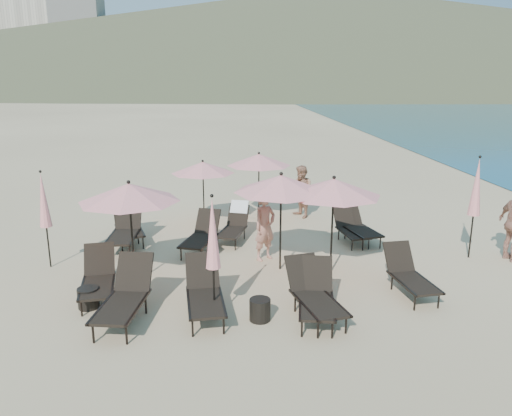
{
  "coord_description": "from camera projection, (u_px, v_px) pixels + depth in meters",
  "views": [
    {
      "loc": [
        -1.25,
        -9.0,
        4.41
      ],
      "look_at": [
        -0.5,
        3.5,
        1.1
      ],
      "focal_mm": 35.0,
      "sensor_mm": 36.0,
      "label": 1
    }
  ],
  "objects": [
    {
      "name": "ground",
      "position": [
        292.0,
        306.0,
        9.88
      ],
      "size": [
        800.0,
        800.0,
        0.0
      ],
      "primitive_type": "plane",
      "color": "#D6BA8C",
      "rests_on": "ground"
    },
    {
      "name": "volcanic_headland",
      "position": [
        345.0,
        38.0,
        299.29
      ],
      "size": [
        690.0,
        690.0,
        55.0
      ],
      "color": "brown",
      "rests_on": "ground"
    },
    {
      "name": "hotel_skyline",
      "position": [
        47.0,
        37.0,
        259.98
      ],
      "size": [
        109.0,
        82.0,
        55.0
      ],
      "color": "beige",
      "rests_on": "ground"
    },
    {
      "name": "lounger_0",
      "position": [
        98.0,
        277.0,
        10.14
      ],
      "size": [
        0.89,
        1.75,
        0.96
      ],
      "rotation": [
        0.0,
        0.0,
        0.16
      ],
      "color": "black",
      "rests_on": "ground"
    },
    {
      "name": "lounger_1",
      "position": [
        125.0,
        295.0,
        9.21
      ],
      "size": [
        0.94,
        1.92,
        1.06
      ],
      "rotation": [
        0.0,
        0.0,
        -0.13
      ],
      "color": "black",
      "rests_on": "ground"
    },
    {
      "name": "lounger_2",
      "position": [
        205.0,
        292.0,
        9.43
      ],
      "size": [
        0.85,
        1.8,
        1.0
      ],
      "rotation": [
        0.0,
        0.0,
        0.11
      ],
      "color": "black",
      "rests_on": "ground"
    },
    {
      "name": "lounger_3",
      "position": [
        316.0,
        295.0,
        9.34
      ],
      "size": [
        0.89,
        1.76,
        0.97
      ],
      "rotation": [
        0.0,
        0.0,
        -0.15
      ],
      "color": "black",
      "rests_on": "ground"
    },
    {
      "name": "lounger_4",
      "position": [
        314.0,
        293.0,
        9.38
      ],
      "size": [
        1.05,
        1.82,
        0.99
      ],
      "rotation": [
        0.0,
        0.0,
        0.24
      ],
      "color": "black",
      "rests_on": "ground"
    },
    {
      "name": "lounger_5",
      "position": [
        409.0,
        274.0,
        10.36
      ],
      "size": [
        0.81,
        1.68,
        0.93
      ],
      "rotation": [
        0.0,
        0.0,
        0.13
      ],
      "color": "black",
      "rests_on": "ground"
    },
    {
      "name": "lounger_6",
      "position": [
        125.0,
        230.0,
        13.15
      ],
      "size": [
        0.73,
        1.83,
        1.05
      ],
      "rotation": [
        0.0,
        0.0,
        -0.02
      ],
      "color": "black",
      "rests_on": "ground"
    },
    {
      "name": "lounger_7",
      "position": [
        128.0,
        225.0,
        13.69
      ],
      "size": [
        1.13,
        1.83,
        0.99
      ],
      "rotation": [
        0.0,
        0.0,
        0.3
      ],
      "color": "black",
      "rests_on": "ground"
    },
    {
      "name": "lounger_8",
      "position": [
        201.0,
        234.0,
        12.91
      ],
      "size": [
        1.09,
        1.78,
        0.96
      ],
      "rotation": [
        0.0,
        0.0,
        -0.3
      ],
      "color": "black",
      "rests_on": "ground"
    },
    {
      "name": "lounger_9",
      "position": [
        235.0,
        224.0,
        13.76
      ],
      "size": [
        1.0,
        1.68,
        0.99
      ],
      "rotation": [
        0.0,
        0.0,
        -0.29
      ],
      "color": "black",
      "rests_on": "ground"
    },
    {
      "name": "lounger_10",
      "position": [
        358.0,
        225.0,
        13.72
      ],
      "size": [
        0.99,
        1.74,
        0.94
      ],
      "rotation": [
        0.0,
        0.0,
        0.24
      ],
      "color": "black",
      "rests_on": "ground"
    },
    {
      "name": "lounger_11",
      "position": [
        350.0,
        228.0,
        13.64
      ],
      "size": [
        0.8,
        1.57,
        0.86
      ],
      "rotation": [
        0.0,
        0.0,
        0.16
      ],
      "color": "black",
      "rests_on": "ground"
    },
    {
      "name": "umbrella_open_0",
      "position": [
        129.0,
        193.0,
        10.48
      ],
      "size": [
        2.15,
        2.15,
        2.31
      ],
      "color": "black",
      "rests_on": "ground"
    },
    {
      "name": "umbrella_open_1",
      "position": [
        281.0,
        184.0,
        11.27
      ],
      "size": [
        2.17,
        2.17,
        2.33
      ],
      "color": "black",
      "rests_on": "ground"
    },
    {
      "name": "umbrella_open_2",
      "position": [
        334.0,
        187.0,
        11.06
      ],
      "size": [
        2.13,
        2.13,
        2.29
      ],
      "color": "black",
      "rests_on": "ground"
    },
    {
      "name": "umbrella_open_3",
      "position": [
        203.0,
        168.0,
        14.78
      ],
      "size": [
        1.88,
        1.88,
        2.03
      ],
      "color": "black",
      "rests_on": "ground"
    },
    {
      "name": "umbrella_open_4",
      "position": [
        259.0,
        160.0,
        15.48
      ],
      "size": [
        2.0,
        2.0,
        2.15
      ],
      "color": "black",
      "rests_on": "ground"
    },
    {
      "name": "umbrella_closed_0",
      "position": [
        213.0,
        234.0,
        8.92
      ],
      "size": [
        0.28,
        0.28,
        2.42
      ],
      "color": "black",
      "rests_on": "ground"
    },
    {
      "name": "umbrella_closed_1",
      "position": [
        476.0,
        188.0,
        12.09
      ],
      "size": [
        0.3,
        0.3,
        2.59
      ],
      "color": "black",
      "rests_on": "ground"
    },
    {
      "name": "umbrella_closed_2",
      "position": [
        43.0,
        201.0,
        11.51
      ],
      "size": [
        0.27,
        0.27,
        2.35
      ],
      "color": "black",
      "rests_on": "ground"
    },
    {
      "name": "side_table_0",
      "position": [
        88.0,
        298.0,
        9.78
      ],
      "size": [
        0.41,
        0.41,
        0.41
      ],
      "primitive_type": "cylinder",
      "color": "black",
      "rests_on": "ground"
    },
    {
      "name": "side_table_1",
      "position": [
        260.0,
        310.0,
        9.27
      ],
      "size": [
        0.4,
        0.4,
        0.42
      ],
      "primitive_type": "cylinder",
      "color": "black",
      "rests_on": "ground"
    },
    {
      "name": "beachgoer_a",
      "position": [
        265.0,
        227.0,
        12.22
      ],
      "size": [
        0.73,
        0.69,
        1.68
      ],
      "primitive_type": "imported",
      "rotation": [
        0.0,
        0.0,
        0.62
      ],
      "color": "tan",
      "rests_on": "ground"
    },
    {
      "name": "beachgoer_b",
      "position": [
        301.0,
        192.0,
        15.93
      ],
      "size": [
        0.91,
        1.0,
        1.68
      ],
      "primitive_type": "imported",
      "rotation": [
        0.0,
        0.0,
        -1.16
      ],
      "color": "#AE7759",
      "rests_on": "ground"
    }
  ]
}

